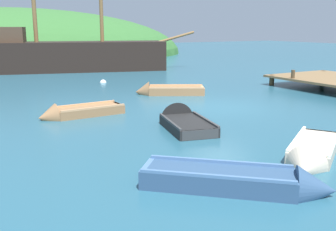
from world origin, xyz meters
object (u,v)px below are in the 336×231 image
sailing_ship (66,59)px  rowboat_near_dock (166,92)px  rowboat_center (182,123)px  rowboat_outer_right (311,155)px  rowboat_far (77,114)px  rowboat_outer_left (243,183)px  buoy_white (103,83)px

sailing_ship → rowboat_near_dock: (1.36, -13.04, -0.75)m
rowboat_center → rowboat_outer_right: size_ratio=0.92×
rowboat_far → rowboat_outer_right: bearing=113.5°
rowboat_outer_right → rowboat_near_dock: bearing=-131.4°
rowboat_center → rowboat_far: bearing=52.9°
rowboat_outer_left → rowboat_outer_right: 2.91m
rowboat_near_dock → rowboat_far: size_ratio=1.08×
sailing_ship → buoy_white: sailing_ship is taller
rowboat_near_dock → rowboat_outer_left: bearing=97.2°
sailing_ship → rowboat_near_dock: size_ratio=4.88×
rowboat_outer_right → buoy_white: (0.33, 15.94, -0.10)m
rowboat_center → buoy_white: (1.44, 11.43, -0.10)m
rowboat_outer_left → rowboat_far: bearing=138.5°
rowboat_center → rowboat_far: size_ratio=0.96×
sailing_ship → rowboat_outer_right: size_ratio=5.06×
sailing_ship → rowboat_center: 19.03m
rowboat_near_dock → rowboat_far: bearing=55.4°
rowboat_outer_right → buoy_white: bearing=-124.0°
rowboat_near_dock → buoy_white: (-1.25, 5.50, -0.13)m
rowboat_near_dock → buoy_white: 5.64m
rowboat_center → rowboat_outer_right: rowboat_center is taller
sailing_ship → rowboat_far: (-4.01, -15.72, -0.77)m
rowboat_center → rowboat_far: (-2.68, 3.25, 0.01)m
rowboat_outer_left → buoy_white: (3.17, 16.61, -0.14)m
rowboat_near_dock → rowboat_center: bearing=94.4°
rowboat_center → buoy_white: 11.52m
rowboat_outer_right → buoy_white: 15.94m
rowboat_center → rowboat_near_dock: bearing=-11.0°
sailing_ship → rowboat_outer_left: sailing_ship is taller
rowboat_outer_left → rowboat_center: rowboat_center is taller
rowboat_outer_right → rowboat_far: (-3.79, 7.76, 0.01)m
rowboat_outer_left → rowboat_near_dock: rowboat_near_dock is taller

